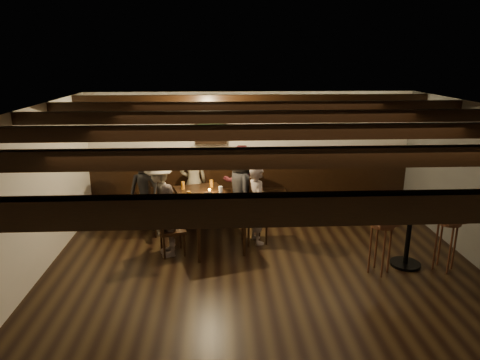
{
  "coord_description": "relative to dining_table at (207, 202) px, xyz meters",
  "views": [
    {
      "loc": [
        -0.65,
        -4.98,
        3.08
      ],
      "look_at": [
        -0.33,
        1.3,
        1.24
      ],
      "focal_mm": 32.0,
      "sensor_mm": 36.0,
      "label": 1
    }
  ],
  "objects": [
    {
      "name": "room",
      "position": [
        0.57,
        0.23,
        0.42
      ],
      "size": [
        7.0,
        7.0,
        7.0
      ],
      "color": "black",
      "rests_on": "ground"
    },
    {
      "name": "dining_table",
      "position": [
        0.0,
        0.0,
        0.0
      ],
      "size": [
        1.33,
        2.04,
        0.71
      ],
      "rotation": [
        0.0,
        0.0,
        0.27
      ],
      "color": "black",
      "rests_on": "floor"
    },
    {
      "name": "chair_left_near",
      "position": [
        -0.81,
        0.24,
        -0.36
      ],
      "size": [
        0.53,
        0.53,
        0.93
      ],
      "rotation": [
        0.0,
        0.0,
        -1.3
      ],
      "color": "black",
      "rests_on": "floor"
    },
    {
      "name": "chair_left_far",
      "position": [
        -0.57,
        -0.63,
        -0.39
      ],
      "size": [
        0.48,
        0.48,
        0.86
      ],
      "rotation": [
        0.0,
        0.0,
        -1.3
      ],
      "color": "black",
      "rests_on": "floor"
    },
    {
      "name": "chair_right_near",
      "position": [
        0.57,
        0.63,
        -0.36
      ],
      "size": [
        0.53,
        0.53,
        0.94
      ],
      "rotation": [
        0.0,
        0.0,
        1.85
      ],
      "color": "black",
      "rests_on": "floor"
    },
    {
      "name": "chair_right_far",
      "position": [
        0.81,
        -0.24,
        -0.38
      ],
      "size": [
        0.49,
        0.49,
        0.86
      ],
      "rotation": [
        0.0,
        0.0,
        1.85
      ],
      "color": "black",
      "rests_on": "floor"
    },
    {
      "name": "person_bench_left",
      "position": [
        -1.11,
        0.62,
        0.05
      ],
      "size": [
        0.78,
        0.61,
        1.39
      ],
      "primitive_type": "imported",
      "rotation": [
        0.0,
        0.0,
        3.42
      ],
      "color": "black",
      "rests_on": "floor"
    },
    {
      "name": "person_bench_centre",
      "position": [
        -0.29,
        1.01,
        0.07
      ],
      "size": [
        0.59,
        0.47,
        1.43
      ],
      "primitive_type": "imported",
      "rotation": [
        0.0,
        0.0,
        3.42
      ],
      "color": "gray",
      "rests_on": "floor"
    },
    {
      "name": "person_bench_right",
      "position": [
        0.62,
        1.11,
        0.06
      ],
      "size": [
        0.81,
        0.7,
        1.42
      ],
      "primitive_type": "imported",
      "rotation": [
        0.0,
        0.0,
        3.42
      ],
      "color": "#5A1E26",
      "rests_on": "floor"
    },
    {
      "name": "person_left_near",
      "position": [
        -0.84,
        0.23,
        0.01
      ],
      "size": [
        0.71,
        0.96,
        1.32
      ],
      "primitive_type": "imported",
      "rotation": [
        0.0,
        0.0,
        -1.3
      ],
      "color": "gray",
      "rests_on": "floor"
    },
    {
      "name": "person_left_far",
      "position": [
        -0.6,
        -0.64,
        -0.06
      ],
      "size": [
        0.47,
        0.75,
        1.18
      ],
      "primitive_type": "imported",
      "rotation": [
        0.0,
        0.0,
        -1.3
      ],
      "color": "gray",
      "rests_on": "floor"
    },
    {
      "name": "person_right_near",
      "position": [
        0.6,
        0.64,
        0.04
      ],
      "size": [
        0.61,
        0.77,
        1.38
      ],
      "primitive_type": "imported",
      "rotation": [
        0.0,
        0.0,
        1.85
      ],
      "color": "black",
      "rests_on": "floor"
    },
    {
      "name": "person_right_far",
      "position": [
        0.84,
        -0.23,
        0.03
      ],
      "size": [
        0.45,
        0.57,
        1.37
      ],
      "primitive_type": "imported",
      "rotation": [
        0.0,
        0.0,
        1.85
      ],
      "color": "gray",
      "rests_on": "floor"
    },
    {
      "name": "pint_a",
      "position": [
        -0.46,
        0.6,
        0.13
      ],
      "size": [
        0.07,
        0.07,
        0.14
      ],
      "primitive_type": "cylinder",
      "color": "#BF7219",
      "rests_on": "dining_table"
    },
    {
      "name": "pint_b",
      "position": [
        0.06,
        0.69,
        0.13
      ],
      "size": [
        0.07,
        0.07,
        0.14
      ],
      "primitive_type": "cylinder",
      "color": "#BF7219",
      "rests_on": "dining_table"
    },
    {
      "name": "pint_c",
      "position": [
        -0.32,
        0.01,
        0.13
      ],
      "size": [
        0.07,
        0.07,
        0.14
      ],
      "primitive_type": "cylinder",
      "color": "#BF7219",
      "rests_on": "dining_table"
    },
    {
      "name": "pint_d",
      "position": [
        0.23,
        0.27,
        0.13
      ],
      "size": [
        0.07,
        0.07,
        0.14
      ],
      "primitive_type": "cylinder",
      "color": "silver",
      "rests_on": "dining_table"
    },
    {
      "name": "pint_e",
      "position": [
        -0.09,
        -0.49,
        0.13
      ],
      "size": [
        0.07,
        0.07,
        0.14
      ],
      "primitive_type": "cylinder",
      "color": "#BF7219",
      "rests_on": "dining_table"
    },
    {
      "name": "pint_f",
      "position": [
        0.34,
        -0.48,
        0.13
      ],
      "size": [
        0.07,
        0.07,
        0.14
      ],
      "primitive_type": "cylinder",
      "color": "silver",
      "rests_on": "dining_table"
    },
    {
      "name": "pint_g",
      "position": [
        0.27,
        -0.76,
        0.13
      ],
      "size": [
        0.07,
        0.07,
        0.14
      ],
      "primitive_type": "cylinder",
      "color": "#BF7219",
      "rests_on": "dining_table"
    },
    {
      "name": "plate_near",
      "position": [
        0.05,
        -0.71,
        0.07
      ],
      "size": [
        0.24,
        0.24,
        0.01
      ],
      "primitive_type": "cylinder",
      "color": "white",
      "rests_on": "dining_table"
    },
    {
      "name": "plate_far",
      "position": [
        0.25,
        -0.24,
        0.07
      ],
      "size": [
        0.24,
        0.24,
        0.01
      ],
      "primitive_type": "cylinder",
      "color": "white",
      "rests_on": "dining_table"
    },
    {
      "name": "condiment_caddy",
      "position": [
        0.01,
        -0.05,
        0.12
      ],
      "size": [
        0.15,
        0.1,
        0.12
      ],
      "primitive_type": "cube",
      "color": "black",
      "rests_on": "dining_table"
    },
    {
      "name": "candle",
      "position": [
        0.03,
        0.32,
        0.08
      ],
      "size": [
        0.05,
        0.05,
        0.05
      ],
      "primitive_type": "cylinder",
      "color": "beige",
      "rests_on": "dining_table"
    },
    {
      "name": "high_top_table",
      "position": [
        3.03,
        -1.2,
        0.07
      ],
      "size": [
        0.62,
        0.62,
        1.09
      ],
      "color": "black",
      "rests_on": "floor"
    },
    {
      "name": "bar_stool_left",
      "position": [
        2.53,
        -1.41,
        -0.24
      ],
      "size": [
        0.36,
        0.38,
        1.11
      ],
      "rotation": [
        0.0,
        0.0,
        0.22
      ],
      "color": "#391E12",
      "rests_on": "floor"
    },
    {
      "name": "bar_stool_right",
      "position": [
        3.53,
        -1.36,
        -0.24
      ],
      "size": [
        0.36,
        0.38,
        1.11
      ],
      "rotation": [
        0.0,
        0.0,
        0.21
      ],
      "color": "#391E12",
      "rests_on": "floor"
    }
  ]
}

